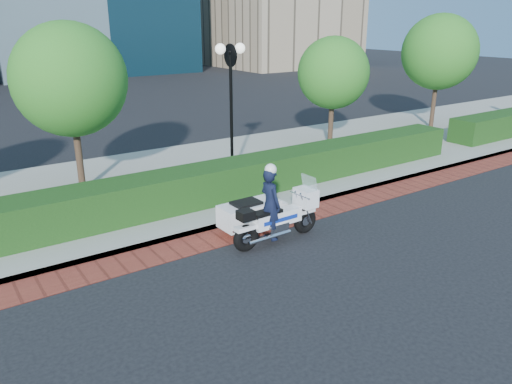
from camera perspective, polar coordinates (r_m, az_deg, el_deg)
ground at (r=12.05m, az=6.39°, el=-5.77°), size 120.00×120.00×0.00m
brick_strip at (r=13.11m, az=2.13°, el=-3.49°), size 60.00×1.00×0.01m
sidewalk at (r=16.70m, az=-7.08°, el=1.69°), size 60.00×8.00×0.15m
hedge_main at (r=14.53m, az=-2.77°, el=1.50°), size 18.00×1.20×1.00m
lamppost at (r=15.86m, az=-2.88°, el=11.57°), size 1.02×0.70×4.21m
tree_b at (r=15.25m, az=-20.51°, el=11.91°), size 3.20×3.20×4.89m
tree_c at (r=20.22m, az=8.83°, el=13.29°), size 2.80×2.80×4.30m
tree_d at (r=25.05m, az=20.24°, el=14.77°), size 3.40×3.40×5.16m
police_motorcycle at (r=11.98m, az=0.99°, el=-2.28°), size 2.44×1.71×1.98m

